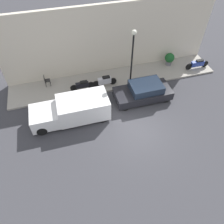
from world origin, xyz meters
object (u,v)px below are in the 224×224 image
(motorcycle_black, at_px, (82,85))
(scooter_silver, at_px, (105,81))
(parked_car, at_px, (143,92))
(potted_plant, at_px, (169,59))
(cafe_chair, at_px, (46,80))
(motorcycle_blue, at_px, (198,64))
(streetlamp, at_px, (133,50))
(delivery_van, at_px, (72,110))

(motorcycle_black, relative_size, scooter_silver, 0.96)
(parked_car, height_order, potted_plant, parked_car)
(scooter_silver, relative_size, cafe_chair, 2.10)
(motorcycle_blue, height_order, scooter_silver, scooter_silver)
(motorcycle_black, relative_size, cafe_chair, 2.02)
(streetlamp, height_order, cafe_chair, streetlamp)
(cafe_chair, bearing_deg, parked_car, -115.70)
(parked_car, distance_m, scooter_silver, 3.11)
(motorcycle_blue, bearing_deg, parked_car, 110.43)
(parked_car, height_order, streetlamp, streetlamp)
(motorcycle_black, bearing_deg, parked_car, -116.39)
(motorcycle_black, xyz_separation_m, streetlamp, (-0.44, -3.65, 2.66))
(delivery_van, xyz_separation_m, scooter_silver, (2.57, -2.87, -0.23))
(scooter_silver, xyz_separation_m, potted_plant, (1.23, -5.97, 0.14))
(potted_plant, bearing_deg, motorcycle_blue, -118.43)
(parked_car, relative_size, motorcycle_black, 2.23)
(parked_car, bearing_deg, cafe_chair, 64.30)
(parked_car, distance_m, cafe_chair, 7.41)
(potted_plant, xyz_separation_m, cafe_chair, (-0.01, 10.26, -0.07))
(motorcycle_black, xyz_separation_m, motorcycle_blue, (0.06, -9.76, 0.04))
(motorcycle_blue, bearing_deg, scooter_silver, 90.78)
(potted_plant, bearing_deg, scooter_silver, 101.61)
(scooter_silver, bearing_deg, motorcycle_blue, -89.22)
(motorcycle_blue, xyz_separation_m, scooter_silver, (-0.11, 8.04, 0.02))
(scooter_silver, relative_size, streetlamp, 0.42)
(delivery_van, bearing_deg, streetlamp, -65.70)
(streetlamp, distance_m, potted_plant, 5.00)
(parked_car, xyz_separation_m, delivery_van, (-0.58, 5.27, 0.17))
(motorcycle_blue, height_order, cafe_chair, cafe_chair)
(motorcycle_black, bearing_deg, motorcycle_blue, -89.62)
(motorcycle_black, xyz_separation_m, cafe_chair, (1.18, 2.57, 0.13))
(potted_plant, relative_size, cafe_chair, 1.17)
(motorcycle_black, distance_m, cafe_chair, 2.83)
(streetlamp, bearing_deg, motorcycle_black, 83.07)
(motorcycle_blue, distance_m, cafe_chair, 12.38)
(potted_plant, bearing_deg, delivery_van, 113.22)
(scooter_silver, height_order, streetlamp, streetlamp)
(parked_car, bearing_deg, motorcycle_black, 63.61)
(delivery_van, distance_m, streetlamp, 5.78)
(delivery_van, height_order, motorcycle_black, delivery_van)
(scooter_silver, distance_m, streetlamp, 3.27)
(scooter_silver, bearing_deg, cafe_chair, 74.11)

